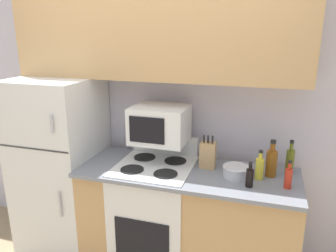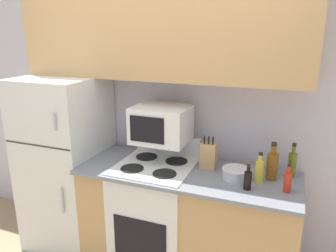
% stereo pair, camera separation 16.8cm
% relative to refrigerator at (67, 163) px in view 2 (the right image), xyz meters
% --- Properties ---
extents(wall_back, '(8.00, 0.05, 2.55)m').
position_rel_refrigerator_xyz_m(wall_back, '(0.84, 0.37, 0.48)').
color(wall_back, silver).
rests_on(wall_back, ground_plane).
extents(lower_cabinets, '(1.68, 0.64, 0.92)m').
position_rel_refrigerator_xyz_m(lower_cabinets, '(1.17, -0.04, -0.33)').
color(lower_cabinets, tan).
rests_on(lower_cabinets, ground_plane).
extents(refrigerator, '(0.67, 0.70, 1.58)m').
position_rel_refrigerator_xyz_m(refrigerator, '(0.00, 0.00, 0.00)').
color(refrigerator, white).
rests_on(refrigerator, ground_plane).
extents(upper_cabinets, '(2.35, 0.33, 0.74)m').
position_rel_refrigerator_xyz_m(upper_cabinets, '(0.84, 0.18, 1.16)').
color(upper_cabinets, tan).
rests_on(upper_cabinets, refrigerator).
extents(stove, '(0.60, 0.62, 1.09)m').
position_rel_refrigerator_xyz_m(stove, '(0.91, -0.05, -0.31)').
color(stove, white).
rests_on(stove, ground_plane).
extents(microwave, '(0.44, 0.37, 0.29)m').
position_rel_refrigerator_xyz_m(microwave, '(0.92, 0.06, 0.45)').
color(microwave, white).
rests_on(microwave, stove).
extents(knife_block, '(0.12, 0.08, 0.27)m').
position_rel_refrigerator_xyz_m(knife_block, '(1.31, 0.06, 0.24)').
color(knife_block, tan).
rests_on(knife_block, lower_cabinets).
extents(bowl, '(0.20, 0.20, 0.08)m').
position_rel_refrigerator_xyz_m(bowl, '(1.54, -0.05, 0.18)').
color(bowl, silver).
rests_on(bowl, lower_cabinets).
extents(bottle_whiskey, '(0.08, 0.08, 0.28)m').
position_rel_refrigerator_xyz_m(bottle_whiskey, '(1.79, 0.04, 0.24)').
color(bottle_whiskey, brown).
rests_on(bottle_whiskey, lower_cabinets).
extents(bottle_hot_sauce, '(0.05, 0.05, 0.20)m').
position_rel_refrigerator_xyz_m(bottle_hot_sauce, '(1.90, -0.13, 0.21)').
color(bottle_hot_sauce, red).
rests_on(bottle_hot_sauce, lower_cabinets).
extents(bottle_cooking_spray, '(0.06, 0.06, 0.22)m').
position_rel_refrigerator_xyz_m(bottle_cooking_spray, '(1.71, -0.03, 0.22)').
color(bottle_cooking_spray, gold).
rests_on(bottle_cooking_spray, lower_cabinets).
extents(bottle_soy_sauce, '(0.05, 0.05, 0.18)m').
position_rel_refrigerator_xyz_m(bottle_soy_sauce, '(1.65, -0.18, 0.20)').
color(bottle_soy_sauce, black).
rests_on(bottle_soy_sauce, lower_cabinets).
extents(bottle_olive_oil, '(0.06, 0.06, 0.26)m').
position_rel_refrigerator_xyz_m(bottle_olive_oil, '(1.92, 0.14, 0.23)').
color(bottle_olive_oil, '#5B6619').
rests_on(bottle_olive_oil, lower_cabinets).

